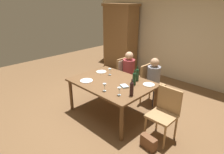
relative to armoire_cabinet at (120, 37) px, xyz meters
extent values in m
plane|color=brown|center=(1.92, -2.35, -1.10)|extent=(10.00, 10.00, 0.00)
cube|color=beige|center=(1.92, 0.45, 0.25)|extent=(6.40, 0.12, 2.70)
cube|color=brown|center=(0.00, 0.00, -0.05)|extent=(1.10, 0.56, 2.10)
cube|color=brown|center=(0.00, 0.00, 1.04)|extent=(1.18, 0.62, 0.08)
cube|color=brown|center=(1.92, -2.35, -0.37)|extent=(1.63, 1.19, 0.04)
cylinder|color=brown|center=(1.17, -2.87, -0.75)|extent=(0.07, 0.07, 0.70)
cylinder|color=brown|center=(2.66, -2.87, -0.75)|extent=(0.07, 0.07, 0.70)
cylinder|color=brown|center=(1.17, -1.82, -0.75)|extent=(0.07, 0.07, 0.70)
cylinder|color=brown|center=(2.66, -1.82, -0.75)|extent=(0.07, 0.07, 0.70)
cylinder|color=#A87F51|center=(2.47, -1.18, -0.88)|extent=(0.04, 0.04, 0.44)
cylinder|color=#A87F51|center=(2.47, -1.56, -0.88)|extent=(0.04, 0.04, 0.44)
cylinder|color=#A87F51|center=(2.09, -1.18, -0.88)|extent=(0.04, 0.04, 0.44)
cylinder|color=#A87F51|center=(2.09, -1.56, -0.88)|extent=(0.04, 0.04, 0.44)
cube|color=#A87F51|center=(2.28, -1.37, -0.64)|extent=(0.44, 0.44, 0.04)
cube|color=#A87F51|center=(2.08, -1.37, -0.40)|extent=(0.04, 0.44, 0.44)
cylinder|color=#A87F51|center=(1.74, -1.18, -0.88)|extent=(0.04, 0.04, 0.44)
cylinder|color=#A87F51|center=(1.74, -1.56, -0.88)|extent=(0.04, 0.04, 0.44)
cylinder|color=#A87F51|center=(1.36, -1.18, -0.88)|extent=(0.04, 0.04, 0.44)
cylinder|color=#A87F51|center=(1.36, -1.56, -0.88)|extent=(0.04, 0.04, 0.44)
cube|color=#A87F51|center=(1.55, -1.37, -0.64)|extent=(0.44, 0.44, 0.04)
cube|color=#A87F51|center=(1.35, -1.37, -0.40)|extent=(0.04, 0.44, 0.44)
cube|color=beige|center=(1.35, -1.37, -0.38)|extent=(0.07, 0.40, 0.31)
cylinder|color=#A87F51|center=(3.30, -2.54, -0.88)|extent=(0.04, 0.04, 0.44)
cylinder|color=#A87F51|center=(2.92, -2.54, -0.88)|extent=(0.04, 0.04, 0.44)
cylinder|color=#A87F51|center=(3.30, -2.16, -0.88)|extent=(0.04, 0.04, 0.44)
cylinder|color=#A87F51|center=(2.92, -2.16, -0.88)|extent=(0.04, 0.04, 0.44)
cube|color=#A87F51|center=(3.11, -2.35, -0.64)|extent=(0.44, 0.44, 0.04)
cube|color=#A87F51|center=(3.11, -2.15, -0.40)|extent=(0.44, 0.04, 0.44)
cylinder|color=#33333D|center=(2.42, -1.28, -0.87)|extent=(0.11, 0.11, 0.46)
cylinder|color=#33333D|center=(2.42, -1.46, -0.87)|extent=(0.11, 0.11, 0.46)
cylinder|color=gray|center=(2.28, -1.37, -0.41)|extent=(0.30, 0.30, 0.46)
sphere|color=tan|center=(2.28, -1.37, -0.08)|extent=(0.20, 0.20, 0.20)
cylinder|color=#33333D|center=(1.69, -1.28, -0.87)|extent=(0.11, 0.11, 0.46)
cylinder|color=#33333D|center=(1.69, -1.46, -0.87)|extent=(0.11, 0.11, 0.46)
cylinder|color=#9E383D|center=(1.55, -1.37, -0.41)|extent=(0.30, 0.30, 0.46)
sphere|color=tan|center=(1.55, -1.37, -0.08)|extent=(0.20, 0.20, 0.20)
cylinder|color=black|center=(2.60, -2.55, -0.25)|extent=(0.07, 0.07, 0.21)
sphere|color=black|center=(2.60, -2.55, -0.13)|extent=(0.07, 0.07, 0.07)
cylinder|color=black|center=(2.60, -2.55, -0.09)|extent=(0.03, 0.03, 0.08)
cylinder|color=#19381E|center=(2.34, -2.16, -0.25)|extent=(0.07, 0.07, 0.21)
sphere|color=#19381E|center=(2.34, -2.16, -0.13)|extent=(0.07, 0.07, 0.07)
cylinder|color=#19381E|center=(2.34, -2.16, -0.08)|extent=(0.03, 0.03, 0.08)
cylinder|color=#19381E|center=(2.25, -1.95, -0.25)|extent=(0.07, 0.07, 0.21)
sphere|color=#19381E|center=(2.25, -1.95, -0.13)|extent=(0.07, 0.07, 0.07)
cylinder|color=#19381E|center=(2.25, -1.95, -0.08)|extent=(0.03, 0.03, 0.07)
cylinder|color=silver|center=(2.43, -2.69, -0.35)|extent=(0.06, 0.06, 0.00)
cylinder|color=silver|center=(2.43, -2.69, -0.32)|extent=(0.01, 0.01, 0.07)
cone|color=silver|center=(2.43, -2.69, -0.24)|extent=(0.07, 0.07, 0.07)
cylinder|color=silver|center=(1.62, -2.11, -0.35)|extent=(0.06, 0.06, 0.00)
cylinder|color=silver|center=(1.62, -2.11, -0.32)|extent=(0.01, 0.01, 0.07)
cone|color=silver|center=(1.62, -2.11, -0.24)|extent=(0.07, 0.07, 0.07)
cylinder|color=silver|center=(2.13, -2.76, -0.35)|extent=(0.06, 0.06, 0.00)
cylinder|color=silver|center=(2.13, -2.76, -0.32)|extent=(0.01, 0.01, 0.07)
cone|color=silver|center=(2.13, -2.76, -0.24)|extent=(0.07, 0.07, 0.07)
cylinder|color=white|center=(1.52, -2.70, -0.35)|extent=(0.26, 0.26, 0.01)
cylinder|color=white|center=(2.55, -1.96, -0.35)|extent=(0.23, 0.23, 0.01)
cylinder|color=silver|center=(1.35, -2.13, -0.35)|extent=(0.24, 0.24, 0.01)
cube|color=#ADC6D6|center=(2.27, -2.36, -0.34)|extent=(0.19, 0.17, 0.03)
cube|color=brown|center=(3.11, -2.70, -0.99)|extent=(0.29, 0.15, 0.22)
camera|label=1|loc=(4.50, -4.96, 1.23)|focal=31.21mm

